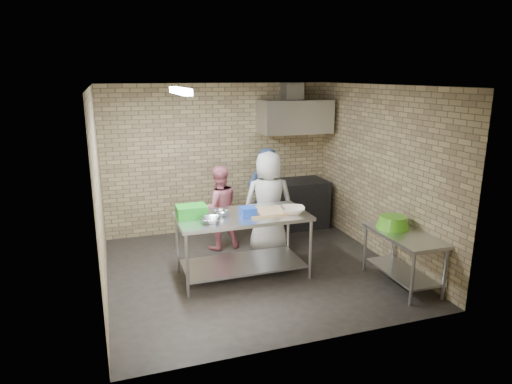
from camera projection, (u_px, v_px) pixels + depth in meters
The scene contains 25 objects.
floor at pixel (254, 270), 6.76m from camera, with size 4.20×4.20×0.00m, color black.
ceiling at pixel (254, 85), 6.08m from camera, with size 4.20×4.20×0.00m, color black.
back_wall at pixel (220, 158), 8.25m from camera, with size 4.20×0.06×2.70m, color tan.
front_wall at pixel (315, 226), 4.58m from camera, with size 4.20×0.06×2.70m, color tan.
left_wall at pixel (99, 194), 5.78m from camera, with size 0.06×4.00×2.70m, color tan.
right_wall at pixel (381, 173), 7.06m from camera, with size 0.06×4.00×2.70m, color tan.
prep_table at pixel (243, 245), 6.46m from camera, with size 1.85×0.93×0.93m, color silver.
side_counter at pixel (402, 259), 6.21m from camera, with size 0.60×1.20×0.75m, color silver.
stove at pixel (294, 204), 8.58m from camera, with size 1.20×0.70×0.90m, color black.
range_hood at pixel (295, 116), 8.20m from camera, with size 1.30×0.60×0.60m, color silver.
hood_duct at pixel (292, 91), 8.23m from camera, with size 0.35×0.30×0.30m, color #A5A8AD.
wall_shelf at pixel (305, 125), 8.51m from camera, with size 0.80×0.20×0.04m, color #3F2B19.
fluorescent_fixture at pixel (180, 91), 5.79m from camera, with size 0.10×1.25×0.08m, color white.
green_crate at pixel (192, 211), 6.22m from camera, with size 0.41×0.31×0.16m, color #1C9B20.
blue_tub at pixel (248, 212), 6.25m from camera, with size 0.21×0.21×0.13m, color blue.
cutting_board at pixel (266, 212), 6.43m from camera, with size 0.57×0.43×0.03m, color tan.
mixing_bowl_a at pixel (211, 220), 6.00m from camera, with size 0.29×0.29×0.07m, color #ACAEB3.
mixing_bowl_b at pixel (221, 213), 6.29m from camera, with size 0.22×0.22×0.07m, color silver.
ceramic_bowl at pixel (292, 210), 6.41m from camera, with size 0.36×0.36×0.09m, color beige.
green_basin at pixel (393, 222), 6.32m from camera, with size 0.46×0.46×0.17m, color #59C626, non-canonical shape.
bottle_red at pixel (293, 119), 8.41m from camera, with size 0.07×0.07×0.18m, color #B22619.
bottle_green at pixel (313, 119), 8.54m from camera, with size 0.06×0.06×0.15m, color green.
man_navy at pixel (265, 199), 7.43m from camera, with size 0.62×0.41×1.70m, color #131B31.
woman_pink at pixel (219, 208), 7.43m from camera, with size 0.69×0.53×1.41m, color #C76978.
woman_white at pixel (268, 202), 7.29m from camera, with size 0.82×0.53×1.67m, color silver.
Camera 1 is at (-1.95, -5.93, 2.85)m, focal length 31.55 mm.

